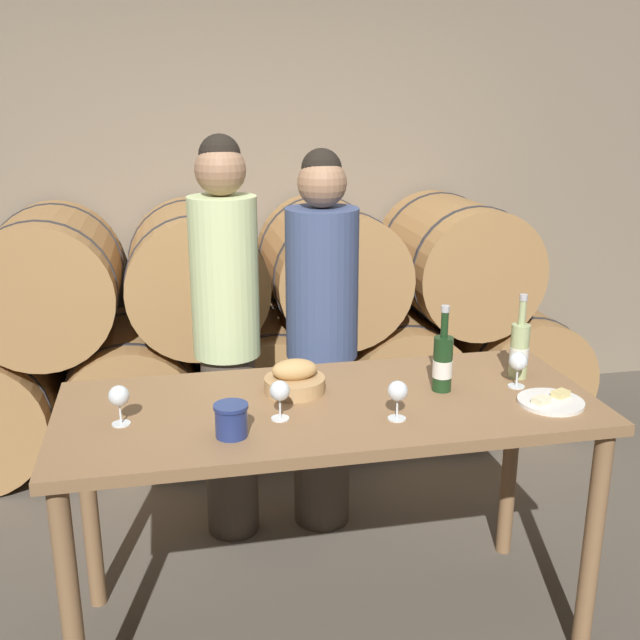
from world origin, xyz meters
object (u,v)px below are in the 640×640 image
at_px(bread_basket, 295,380).
at_px(wine_glass_far_left, 119,397).
at_px(cheese_plate, 551,401).
at_px(person_left, 227,335).
at_px(blue_crock, 231,419).
at_px(wine_bottle_red, 443,362).
at_px(wine_glass_center, 398,392).
at_px(tasting_table, 329,432).
at_px(wine_bottle_white, 519,350).
at_px(person_right, 322,340).
at_px(wine_glass_left, 280,392).
at_px(wine_glass_right, 518,362).

distance_m(bread_basket, wine_glass_far_left, 0.61).
bearing_deg(cheese_plate, person_left, 138.41).
bearing_deg(blue_crock, person_left, 85.91).
height_order(wine_bottle_red, wine_glass_center, wine_bottle_red).
distance_m(tasting_table, wine_glass_far_left, 0.72).
height_order(wine_bottle_red, wine_bottle_white, wine_bottle_white).
xyz_separation_m(person_left, wine_bottle_white, (1.03, -0.65, 0.08)).
xyz_separation_m(person_right, blue_crock, (-0.48, -0.93, 0.08)).
bearing_deg(blue_crock, wine_bottle_white, 14.62).
xyz_separation_m(cheese_plate, wine_glass_center, (-0.55, -0.01, 0.08)).
relative_size(wine_bottle_white, wine_glass_center, 2.41).
relative_size(person_left, wine_bottle_white, 5.59).
distance_m(wine_bottle_white, wine_glass_left, 0.95).
bearing_deg(wine_bottle_red, tasting_table, -176.50).
xyz_separation_m(person_left, cheese_plate, (1.02, -0.91, -0.01)).
bearing_deg(tasting_table, person_left, 111.05).
height_order(wine_bottle_red, bread_basket, wine_bottle_red).
distance_m(wine_bottle_red, wine_glass_left, 0.61).
distance_m(person_left, wine_glass_right, 1.23).
bearing_deg(wine_glass_right, blue_crock, -169.44).
distance_m(wine_bottle_red, wine_bottle_white, 0.33).
bearing_deg(person_left, person_right, -0.01).
distance_m(tasting_table, wine_glass_center, 0.33).
distance_m(wine_bottle_red, wine_glass_right, 0.28).
distance_m(person_right, wine_bottle_white, 0.90).
bearing_deg(person_right, tasting_table, -100.09).
height_order(wine_bottle_red, wine_glass_far_left, wine_bottle_red).
relative_size(blue_crock, cheese_plate, 0.48).
distance_m(bread_basket, cheese_plate, 0.88).
height_order(person_left, wine_bottle_red, person_left).
height_order(tasting_table, wine_glass_center, wine_glass_center).
distance_m(person_right, bread_basket, 0.67).
bearing_deg(wine_glass_far_left, blue_crock, -24.90).
bearing_deg(wine_glass_left, wine_bottle_red, 11.81).
bearing_deg(wine_glass_center, cheese_plate, 1.16).
bearing_deg(wine_glass_far_left, wine_bottle_white, 5.09).
bearing_deg(wine_glass_center, person_left, 117.14).
xyz_separation_m(wine_bottle_white, wine_glass_center, (-0.55, -0.27, -0.01)).
relative_size(wine_bottle_red, wine_glass_far_left, 2.37).
xyz_separation_m(person_right, wine_glass_right, (0.56, -0.74, 0.12)).
relative_size(wine_glass_left, wine_glass_right, 1.00).
bearing_deg(wine_bottle_white, blue_crock, -165.38).
bearing_deg(wine_glass_right, wine_bottle_white, 61.93).
height_order(tasting_table, wine_glass_right, wine_glass_right).
distance_m(wine_glass_center, wine_glass_right, 0.54).
distance_m(person_right, wine_bottle_red, 0.78).
relative_size(wine_bottle_white, bread_basket, 1.47).
bearing_deg(cheese_plate, wine_bottle_white, 89.30).
height_order(person_right, wine_bottle_white, person_right).
bearing_deg(wine_bottle_white, tasting_table, -173.03).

